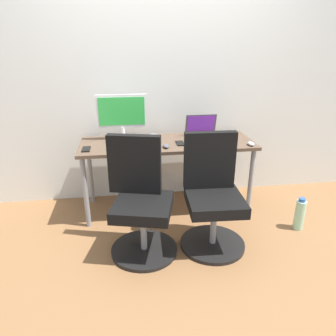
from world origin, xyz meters
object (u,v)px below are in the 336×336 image
object	(u,v)px
water_bottle_on_floor	(300,214)
open_laptop	(202,132)
office_chair_right	(212,197)
desktop_monitor	(122,114)
office_chair_left	(140,202)
coffee_mug	(139,140)

from	to	relation	value
water_bottle_on_floor	open_laptop	bearing A→B (deg)	140.21
office_chair_right	water_bottle_on_floor	bearing A→B (deg)	5.38
office_chair_right	desktop_monitor	distance (m)	1.18
office_chair_left	open_laptop	bearing A→B (deg)	47.40
desktop_monitor	office_chair_right	bearing A→B (deg)	-48.25
office_chair_right	office_chair_left	bearing A→B (deg)	-179.81
office_chair_left	open_laptop	size ratio (longest dim) A/B	3.03
office_chair_left	coffee_mug	bearing A→B (deg)	86.66
coffee_mug	desktop_monitor	bearing A→B (deg)	123.93
office_chair_left	water_bottle_on_floor	xyz separation A→B (m)	(1.44, 0.08, -0.28)
water_bottle_on_floor	coffee_mug	world-z (taller)	coffee_mug
water_bottle_on_floor	desktop_monitor	world-z (taller)	desktop_monitor
water_bottle_on_floor	open_laptop	size ratio (longest dim) A/B	1.00
open_laptop	desktop_monitor	bearing A→B (deg)	175.49
office_chair_right	coffee_mug	bearing A→B (deg)	134.32
water_bottle_on_floor	coffee_mug	bearing A→B (deg)	160.86
office_chair_right	water_bottle_on_floor	distance (m)	0.90
office_chair_right	desktop_monitor	world-z (taller)	desktop_monitor
open_laptop	coffee_mug	bearing A→B (deg)	-166.23
office_chair_left	coffee_mug	world-z (taller)	office_chair_left
office_chair_left	water_bottle_on_floor	bearing A→B (deg)	3.26
water_bottle_on_floor	desktop_monitor	size ratio (longest dim) A/B	0.65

